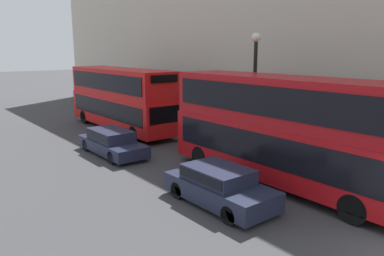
% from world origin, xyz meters
% --- Properties ---
extents(bus_leading, '(2.59, 10.74, 4.40)m').
position_xyz_m(bus_leading, '(1.60, 5.92, 2.42)').
color(bus_leading, '#A80F14').
rests_on(bus_leading, ground).
extents(bus_second_in_queue, '(2.59, 10.62, 4.19)m').
position_xyz_m(bus_second_in_queue, '(1.60, 19.53, 2.31)').
color(bus_second_in_queue, red).
rests_on(bus_second_in_queue, ground).
extents(car_dark_sedan, '(1.89, 4.28, 1.37)m').
position_xyz_m(car_dark_sedan, '(-1.80, 5.95, 0.73)').
color(car_dark_sedan, '#1E2338').
rests_on(car_dark_sedan, ground).
extents(car_hatchback, '(1.78, 4.79, 1.32)m').
position_xyz_m(car_hatchback, '(-1.80, 14.29, 0.70)').
color(car_hatchback, '#1E2338').
rests_on(car_hatchback, ground).
extents(street_lamp, '(0.44, 0.44, 6.22)m').
position_xyz_m(street_lamp, '(3.38, 9.10, 3.86)').
color(street_lamp, black).
rests_on(street_lamp, ground).
extents(pedestrian, '(0.36, 0.36, 1.65)m').
position_xyz_m(pedestrian, '(4.40, 6.48, 0.76)').
color(pedestrian, maroon).
rests_on(pedestrian, ground).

